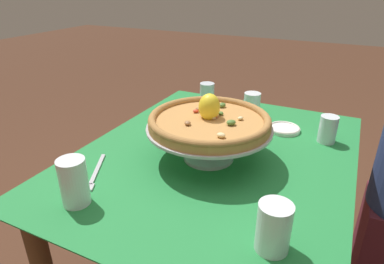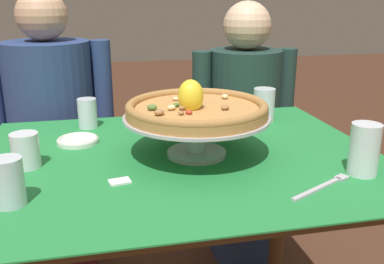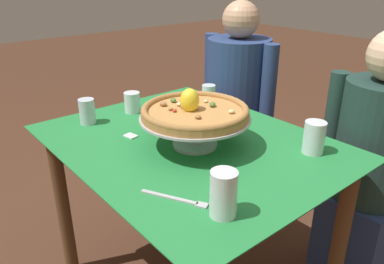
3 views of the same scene
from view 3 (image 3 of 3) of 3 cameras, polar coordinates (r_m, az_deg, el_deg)
dining_table at (r=1.49m, az=-0.33°, el=-5.69°), size 1.10×0.87×0.76m
pizza_stand at (r=1.37m, az=0.44°, el=1.18°), size 0.40×0.40×0.11m
pizza at (r=1.35m, az=0.40°, el=3.19°), size 0.38×0.38×0.10m
water_glass_back_left at (r=1.80m, az=2.52°, el=5.31°), size 0.06×0.06×0.10m
water_glass_front_right at (r=1.01m, az=4.73°, el=-9.55°), size 0.07×0.07×0.13m
water_glass_front_left at (r=1.64m, az=-15.43°, el=2.81°), size 0.07×0.07×0.11m
water_glass_side_left at (r=1.73m, az=-9.06°, el=4.25°), size 0.07×0.07×0.09m
water_glass_back_right at (r=1.40m, az=17.80°, el=-1.04°), size 0.08×0.08×0.12m
side_plate at (r=1.74m, az=-2.04°, el=3.45°), size 0.12×0.12×0.02m
dinner_fork at (r=1.09m, az=-2.17°, el=-10.06°), size 0.19×0.11×0.01m
sugar_packet at (r=1.49m, az=-9.17°, el=-0.58°), size 0.06×0.04×0.00m
diner_left at (r=2.21m, az=6.64°, el=2.87°), size 0.50×0.36×1.21m
diner_right at (r=1.79m, az=25.02°, el=-6.01°), size 0.47×0.33×1.17m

